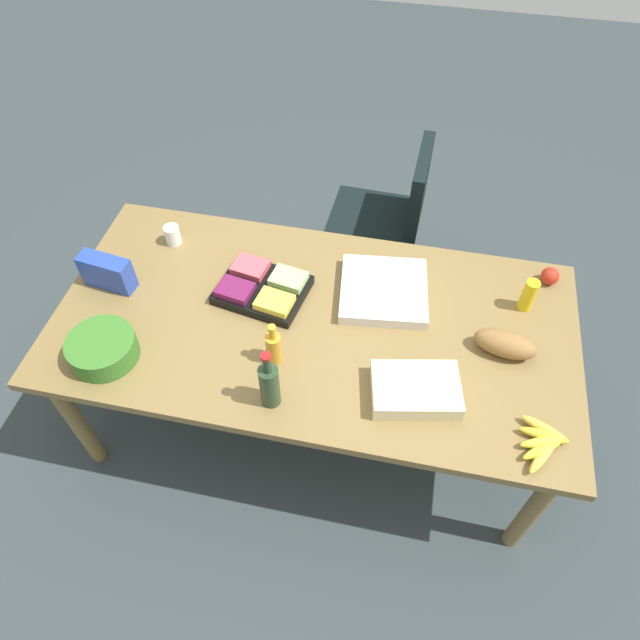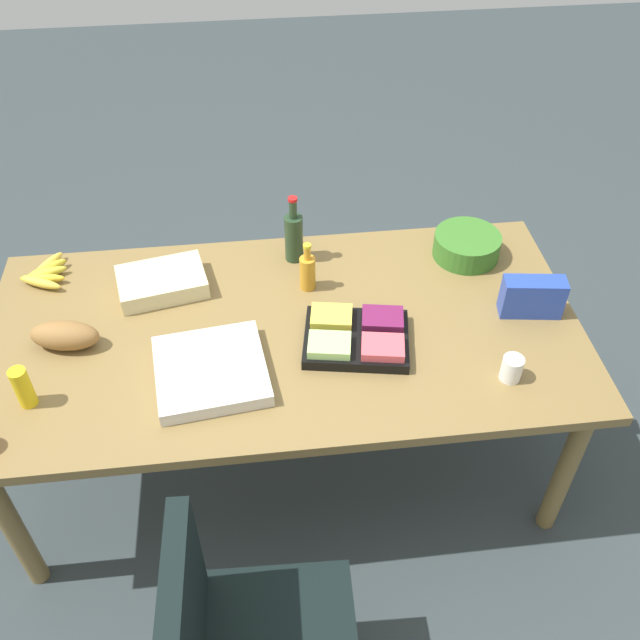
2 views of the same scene
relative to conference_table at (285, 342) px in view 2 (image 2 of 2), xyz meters
The scene contains 13 objects.
ground_plane 0.68m from the conference_table, ahead, with size 10.00×10.00×0.00m, color #343D3F.
conference_table is the anchor object (origin of this frame).
pizza_box 0.34m from the conference_table, 142.27° to the right, with size 0.36×0.36×0.05m, color silver.
dressing_bottle 0.28m from the conference_table, 63.42° to the left, with size 0.06×0.06×0.20m.
paper_cup 0.80m from the conference_table, 24.03° to the right, with size 0.07×0.07×0.09m, color white.
chip_bag_blue 0.91m from the conference_table, ahead, with size 0.22×0.08×0.15m, color #2745B1.
bread_loaf 0.76m from the conference_table, behind, with size 0.24×0.11×0.10m, color olive.
fruit_platter 0.28m from the conference_table, 23.11° to the right, with size 0.40×0.34×0.07m.
salad_bowl 0.83m from the conference_table, 24.03° to the left, with size 0.26×0.26×0.10m, color #387226.
wine_bottle 0.44m from the conference_table, 79.57° to the left, with size 0.08×0.08×0.28m.
sheet_cake 0.52m from the conference_table, 148.64° to the left, with size 0.32×0.22×0.07m, color beige.
mustard_bottle 0.89m from the conference_table, 163.43° to the right, with size 0.06×0.06×0.15m, color yellow.
banana_bunch 0.97m from the conference_table, 156.85° to the left, with size 0.17×0.24×0.04m.
Camera 2 is at (-0.08, -1.81, 2.49)m, focal length 39.51 mm.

